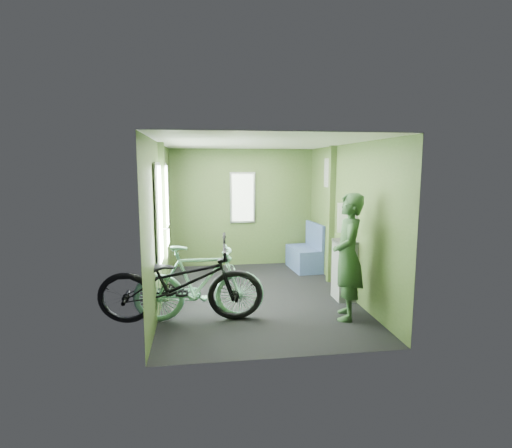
{
  "coord_description": "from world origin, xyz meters",
  "views": [
    {
      "loc": [
        -0.84,
        -5.81,
        1.98
      ],
      "look_at": [
        0.0,
        0.1,
        1.1
      ],
      "focal_mm": 28.0,
      "sensor_mm": 36.0,
      "label": 1
    }
  ],
  "objects_px": {
    "bicycle_black": "(182,323)",
    "bench_seat": "(305,256)",
    "waste_box": "(344,270)",
    "bicycle_mint": "(200,320)",
    "passenger": "(348,256)"
  },
  "relations": [
    {
      "from": "bicycle_black",
      "to": "bench_seat",
      "type": "xyz_separation_m",
      "value": [
        2.24,
        2.37,
        0.26
      ]
    },
    {
      "from": "waste_box",
      "to": "bench_seat",
      "type": "height_order",
      "value": "bench_seat"
    },
    {
      "from": "bench_seat",
      "to": "waste_box",
      "type": "bearing_deg",
      "value": -91.46
    },
    {
      "from": "bicycle_mint",
      "to": "passenger",
      "type": "height_order",
      "value": "passenger"
    },
    {
      "from": "bicycle_mint",
      "to": "bench_seat",
      "type": "distance_m",
      "value": 3.07
    },
    {
      "from": "bicycle_black",
      "to": "passenger",
      "type": "xyz_separation_m",
      "value": [
        2.13,
        -0.11,
        0.82
      ]
    },
    {
      "from": "bicycle_black",
      "to": "passenger",
      "type": "distance_m",
      "value": 2.28
    },
    {
      "from": "bicycle_mint",
      "to": "bench_seat",
      "type": "height_order",
      "value": "bench_seat"
    },
    {
      "from": "passenger",
      "to": "waste_box",
      "type": "distance_m",
      "value": 0.84
    },
    {
      "from": "bicycle_mint",
      "to": "waste_box",
      "type": "bearing_deg",
      "value": -74.79
    },
    {
      "from": "passenger",
      "to": "waste_box",
      "type": "height_order",
      "value": "passenger"
    },
    {
      "from": "passenger",
      "to": "bicycle_black",
      "type": "bearing_deg",
      "value": -75.98
    },
    {
      "from": "bicycle_mint",
      "to": "passenger",
      "type": "bearing_deg",
      "value": -94.28
    },
    {
      "from": "bicycle_mint",
      "to": "waste_box",
      "type": "distance_m",
      "value": 2.24
    },
    {
      "from": "bicycle_mint",
      "to": "bicycle_black",
      "type": "bearing_deg",
      "value": 104.58
    }
  ]
}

